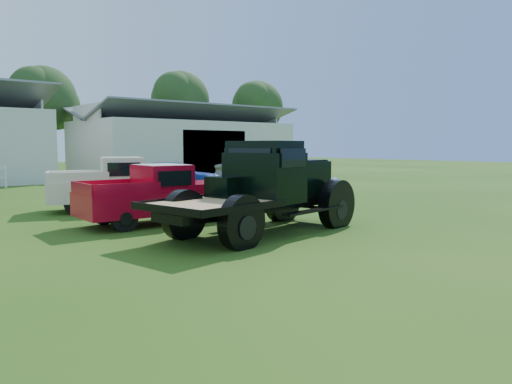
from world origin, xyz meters
TOP-DOWN VIEW (x-y plane):
  - ground at (0.00, 0.00)m, footprint 120.00×120.00m
  - shed_right at (14.00, 27.00)m, footprint 16.80×9.20m
  - tree_c at (5.00, 33.00)m, footprint 5.40×5.40m
  - tree_d at (18.00, 34.00)m, footprint 6.00×6.00m
  - tree_e at (26.00, 32.00)m, footprint 5.70×5.70m
  - vintage_flatbed at (0.45, 1.30)m, footprint 6.07×3.22m
  - red_pickup at (-0.70, 4.34)m, footprint 4.63×1.93m
  - white_pickup at (-0.30, 7.82)m, footprint 5.10×3.35m
  - misc_car_blue at (4.49, 12.33)m, footprint 4.73×2.93m
  - misc_car_grey at (10.45, 13.51)m, footprint 4.88×2.06m

SIDE VIEW (x-z plane):
  - ground at x=0.00m, z-range 0.00..0.00m
  - misc_car_blue at x=4.49m, z-range 0.00..1.50m
  - misc_car_grey at x=10.45m, z-range 0.00..1.57m
  - red_pickup at x=-0.70m, z-range 0.00..1.66m
  - white_pickup at x=-0.30m, z-range 0.00..1.75m
  - vintage_flatbed at x=0.45m, z-range 0.00..2.28m
  - shed_right at x=14.00m, z-range 0.00..5.20m
  - tree_c at x=5.00m, z-range 0.00..9.00m
  - tree_e at x=26.00m, z-range 0.00..9.50m
  - tree_d at x=18.00m, z-range 0.00..10.00m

